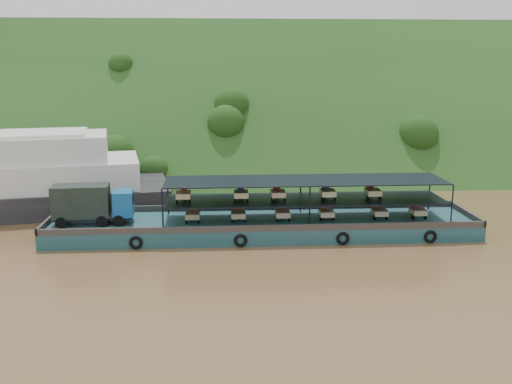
{
  "coord_description": "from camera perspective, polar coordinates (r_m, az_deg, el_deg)",
  "views": [
    {
      "loc": [
        -5.11,
        -44.21,
        13.96
      ],
      "look_at": [
        -2.0,
        3.0,
        3.2
      ],
      "focal_mm": 40.0,
      "sensor_mm": 36.0,
      "label": 1
    }
  ],
  "objects": [
    {
      "name": "cargo_barge",
      "position": [
        47.39,
        -0.54,
        -2.94
      ],
      "size": [
        35.0,
        7.18,
        4.54
      ],
      "color": "#144046",
      "rests_on": "ground"
    },
    {
      "name": "ground",
      "position": [
        46.65,
        2.7,
        -4.62
      ],
      "size": [
        160.0,
        160.0,
        0.0
      ],
      "primitive_type": "plane",
      "color": "brown",
      "rests_on": "ground"
    },
    {
      "name": "hillside",
      "position": [
        81.58,
        -0.12,
        2.96
      ],
      "size": [
        140.0,
        39.6,
        39.6
      ],
      "primitive_type": "cube",
      "rotation": [
        0.79,
        0.0,
        0.0
      ],
      "color": "#1F3D16",
      "rests_on": "ground"
    }
  ]
}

